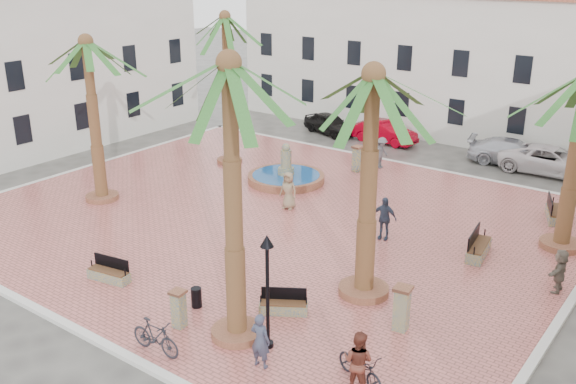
{
  "coord_description": "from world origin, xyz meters",
  "views": [
    {
      "loc": [
        16.65,
        -21.26,
        11.37
      ],
      "look_at": [
        1.0,
        0.0,
        1.6
      ],
      "focal_mm": 40.0,
      "sensor_mm": 36.0,
      "label": 1
    }
  ],
  "objects_px": {
    "palm_s": "(230,97)",
    "lamppost_s": "(267,273)",
    "car_red": "(384,132)",
    "palm_sw": "(88,61)",
    "car_black": "(330,124)",
    "bench_ne": "(554,213)",
    "car_white": "(551,160)",
    "palm_nw": "(225,32)",
    "pedestrian_east": "(560,271)",
    "bench_e": "(478,249)",
    "bench_s": "(109,274)",
    "bollard_se": "(179,308)",
    "pedestrian_north": "(381,153)",
    "litter_bin": "(196,297)",
    "fountain": "(286,176)",
    "bollard_n": "(357,158)",
    "bicycle_b": "(155,337)",
    "palm_e": "(372,104)",
    "bicycle_a": "(360,367)",
    "cyclist_b": "(358,361)",
    "pedestrian_fountain_a": "(289,190)",
    "cyclist_a": "(260,340)",
    "bench_se": "(284,306)",
    "pedestrian_fountain_b": "(384,218)",
    "car_silver": "(513,152)"
  },
  "relations": [
    {
      "from": "car_red",
      "to": "palm_sw",
      "type": "bearing_deg",
      "value": 164.14
    },
    {
      "from": "palm_sw",
      "to": "car_black",
      "type": "xyz_separation_m",
      "value": [
        1.98,
        17.4,
        -6.18
      ]
    },
    {
      "from": "bicycle_a",
      "to": "car_black",
      "type": "bearing_deg",
      "value": 54.18
    },
    {
      "from": "bollard_se",
      "to": "pedestrian_north",
      "type": "bearing_deg",
      "value": 98.51
    },
    {
      "from": "fountain",
      "to": "bench_s",
      "type": "distance_m",
      "value": 12.7
    },
    {
      "from": "palm_s",
      "to": "bollard_se",
      "type": "height_order",
      "value": "palm_s"
    },
    {
      "from": "bench_s",
      "to": "bicycle_b",
      "type": "bearing_deg",
      "value": -33.89
    },
    {
      "from": "bench_ne",
      "to": "car_red",
      "type": "distance_m",
      "value": 14.39
    },
    {
      "from": "bench_se",
      "to": "fountain",
      "type": "bearing_deg",
      "value": 94.1
    },
    {
      "from": "palm_nw",
      "to": "lamppost_s",
      "type": "distance_m",
      "value": 19.38
    },
    {
      "from": "car_red",
      "to": "car_white",
      "type": "height_order",
      "value": "car_white"
    },
    {
      "from": "bench_ne",
      "to": "cyclist_a",
      "type": "relative_size",
      "value": 1.16
    },
    {
      "from": "cyclist_a",
      "to": "bollard_se",
      "type": "bearing_deg",
      "value": -7.4
    },
    {
      "from": "bicycle_b",
      "to": "palm_e",
      "type": "bearing_deg",
      "value": -27.81
    },
    {
      "from": "palm_s",
      "to": "cyclist_b",
      "type": "distance_m",
      "value": 8.0
    },
    {
      "from": "bench_ne",
      "to": "bicycle_b",
      "type": "height_order",
      "value": "bicycle_b"
    },
    {
      "from": "car_black",
      "to": "car_white",
      "type": "distance_m",
      "value": 14.45
    },
    {
      "from": "palm_e",
      "to": "pedestrian_fountain_a",
      "type": "relative_size",
      "value": 4.55
    },
    {
      "from": "bollard_se",
      "to": "car_black",
      "type": "xyz_separation_m",
      "value": [
        -9.35,
        23.32,
        -0.12
      ]
    },
    {
      "from": "palm_s",
      "to": "car_silver",
      "type": "distance_m",
      "value": 24.22
    },
    {
      "from": "bollard_n",
      "to": "bicycle_a",
      "type": "relative_size",
      "value": 0.8
    },
    {
      "from": "palm_e",
      "to": "bench_e",
      "type": "distance_m",
      "value": 8.68
    },
    {
      "from": "bollard_n",
      "to": "bicycle_b",
      "type": "distance_m",
      "value": 18.89
    },
    {
      "from": "bicycle_b",
      "to": "car_silver",
      "type": "bearing_deg",
      "value": -8.07
    },
    {
      "from": "palm_nw",
      "to": "pedestrian_fountain_b",
      "type": "bearing_deg",
      "value": -18.83
    },
    {
      "from": "palm_nw",
      "to": "pedestrian_east",
      "type": "xyz_separation_m",
      "value": [
        19.39,
        -4.52,
        -6.52
      ]
    },
    {
      "from": "bicycle_a",
      "to": "car_red",
      "type": "bearing_deg",
      "value": 46.34
    },
    {
      "from": "litter_bin",
      "to": "car_white",
      "type": "xyz_separation_m",
      "value": [
        5.53,
        22.18,
        0.26
      ]
    },
    {
      "from": "palm_s",
      "to": "lamppost_s",
      "type": "distance_m",
      "value": 5.2
    },
    {
      "from": "litter_bin",
      "to": "fountain",
      "type": "bearing_deg",
      "value": 113.2
    },
    {
      "from": "bollard_se",
      "to": "car_red",
      "type": "distance_m",
      "value": 24.13
    },
    {
      "from": "cyclist_a",
      "to": "pedestrian_east",
      "type": "xyz_separation_m",
      "value": [
        5.71,
        9.71,
        -0.05
      ]
    },
    {
      "from": "cyclist_b",
      "to": "pedestrian_fountain_a",
      "type": "distance_m",
      "value": 13.56
    },
    {
      "from": "car_black",
      "to": "car_white",
      "type": "height_order",
      "value": "car_white"
    },
    {
      "from": "lamppost_s",
      "to": "pedestrian_fountain_b",
      "type": "relative_size",
      "value": 2.01
    },
    {
      "from": "bollard_se",
      "to": "car_silver",
      "type": "xyz_separation_m",
      "value": [
        2.83,
        23.87,
        -0.09
      ]
    },
    {
      "from": "car_red",
      "to": "litter_bin",
      "type": "bearing_deg",
      "value": -164.66
    },
    {
      "from": "bicycle_a",
      "to": "palm_e",
      "type": "bearing_deg",
      "value": 48.39
    },
    {
      "from": "litter_bin",
      "to": "cyclist_b",
      "type": "xyz_separation_m",
      "value": [
        6.65,
        -0.59,
        0.55
      ]
    },
    {
      "from": "bench_e",
      "to": "lamppost_s",
      "type": "height_order",
      "value": "lamppost_s"
    },
    {
      "from": "bollard_se",
      "to": "car_white",
      "type": "bearing_deg",
      "value": 77.72
    },
    {
      "from": "bench_se",
      "to": "bench_s",
      "type": "bearing_deg",
      "value": 164.65
    },
    {
      "from": "bench_e",
      "to": "bollard_n",
      "type": "distance_m",
      "value": 11.24
    },
    {
      "from": "lamppost_s",
      "to": "pedestrian_east",
      "type": "bearing_deg",
      "value": 55.02
    },
    {
      "from": "palm_sw",
      "to": "bicycle_b",
      "type": "distance_m",
      "value": 15.22
    },
    {
      "from": "bicycle_a",
      "to": "bench_se",
      "type": "bearing_deg",
      "value": 86.3
    },
    {
      "from": "bench_e",
      "to": "bench_s",
      "type": "bearing_deg",
      "value": 126.18
    },
    {
      "from": "car_black",
      "to": "car_red",
      "type": "xyz_separation_m",
      "value": [
        4.05,
        0.21,
        0.01
      ]
    },
    {
      "from": "pedestrian_north",
      "to": "car_red",
      "type": "height_order",
      "value": "pedestrian_north"
    },
    {
      "from": "palm_s",
      "to": "car_black",
      "type": "xyz_separation_m",
      "value": [
        -11.18,
        22.62,
        -7.05
      ]
    }
  ]
}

